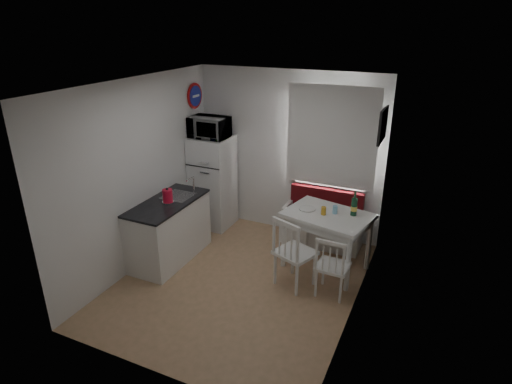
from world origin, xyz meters
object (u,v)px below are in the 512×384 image
at_px(chair_left, 293,247).
at_px(fridge, 213,182).
at_px(bench, 322,227).
at_px(kettle, 168,196).
at_px(dining_table, 328,220).
at_px(kitchen_counter, 169,230).
at_px(microwave, 209,127).
at_px(chair_right, 331,262).
at_px(wine_bottle, 354,204).

xyz_separation_m(chair_left, fridge, (-1.86, 1.23, 0.16)).
relative_size(bench, kettle, 5.38).
bearing_deg(fridge, bench, 3.30).
distance_m(dining_table, chair_left, 0.73).
xyz_separation_m(kitchen_counter, bench, (1.89, 1.35, -0.17)).
bearing_deg(dining_table, kitchen_counter, -149.71).
relative_size(chair_left, kettle, 2.65).
xyz_separation_m(chair_left, microwave, (-1.86, 1.18, 1.09)).
bearing_deg(bench, chair_right, -69.64).
bearing_deg(dining_table, chair_left, -97.94).
xyz_separation_m(kettle, wine_bottle, (2.40, 0.83, -0.01)).
distance_m(chair_left, chair_right, 0.51).
xyz_separation_m(fridge, wine_bottle, (2.43, -0.46, 0.24)).
relative_size(bench, wine_bottle, 3.54).
height_order(kitchen_counter, chair_right, kitchen_counter).
bearing_deg(wine_bottle, chair_left, -126.48).
xyz_separation_m(dining_table, microwave, (-2.11, 0.51, 0.96)).
relative_size(chair_left, microwave, 0.99).
height_order(chair_right, fridge, fridge).
distance_m(chair_left, microwave, 2.46).
xyz_separation_m(microwave, wine_bottle, (2.43, -0.41, -0.69)).
bearing_deg(chair_right, chair_left, -176.44).
relative_size(microwave, wine_bottle, 1.77).
bearing_deg(microwave, kettle, -88.61).
bearing_deg(microwave, dining_table, -13.60).
height_order(dining_table, fridge, fridge).
bearing_deg(chair_left, chair_right, 22.88).
xyz_separation_m(dining_table, fridge, (-2.11, 0.56, 0.02)).
bearing_deg(chair_right, kitchen_counter, -177.53).
height_order(kitchen_counter, dining_table, kitchen_counter).
bearing_deg(microwave, kitchen_counter, -90.94).
xyz_separation_m(kitchen_counter, chair_left, (1.88, 0.01, 0.15)).
distance_m(microwave, wine_bottle, 2.56).
height_order(chair_right, kettle, kettle).
relative_size(dining_table, chair_left, 2.13).
height_order(dining_table, chair_left, chair_left).
bearing_deg(kitchen_counter, chair_left, 0.38).
relative_size(dining_table, microwave, 2.10).
relative_size(bench, dining_table, 0.95).
distance_m(kitchen_counter, kettle, 0.56).
height_order(kitchen_counter, microwave, microwave).
relative_size(chair_right, microwave, 0.75).
relative_size(kitchen_counter, bench, 1.10).
xyz_separation_m(dining_table, chair_left, (-0.25, -0.67, -0.13)).
xyz_separation_m(kitchen_counter, chair_right, (2.38, 0.03, 0.06)).
bearing_deg(chair_right, microwave, 155.50).
height_order(fridge, microwave, microwave).
distance_m(bench, chair_left, 1.38).
height_order(kitchen_counter, wine_bottle, wine_bottle).
xyz_separation_m(chair_left, kettle, (-1.83, -0.05, 0.40)).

